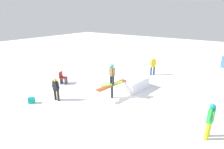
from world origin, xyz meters
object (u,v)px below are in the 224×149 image
at_px(main_rider_on_rail, 112,75).
at_px(bystander_green, 210,120).
at_px(rail_feature, 112,87).
at_px(folding_chair, 63,78).
at_px(backpack_on_snow, 31,100).
at_px(bystander_yellow, 153,65).
at_px(bystander_black, 56,88).

height_order(main_rider_on_rail, bystander_green, main_rider_on_rail).
bearing_deg(bystander_green, rail_feature, -92.59).
xyz_separation_m(folding_chair, backpack_on_snow, (2.94, 0.87, -0.24)).
bearing_deg(bystander_green, backpack_on_snow, -68.61).
xyz_separation_m(main_rider_on_rail, bystander_green, (0.72, 5.13, -0.60)).
bearing_deg(main_rider_on_rail, bystander_yellow, -155.47).
relative_size(main_rider_on_rail, backpack_on_snow, 4.07).
xyz_separation_m(rail_feature, bystander_black, (2.07, -2.39, 0.03)).
xyz_separation_m(rail_feature, bystander_yellow, (-5.32, 0.27, 0.08)).
distance_m(bystander_green, backpack_on_snow, 8.74).
height_order(rail_feature, main_rider_on_rail, main_rider_on_rail).
bearing_deg(main_rider_on_rail, bystander_black, -21.60).
bearing_deg(bystander_yellow, bystander_black, -152.71).
xyz_separation_m(bystander_black, backpack_on_snow, (1.05, -0.86, -0.58)).
height_order(rail_feature, bystander_black, bystander_black).
relative_size(bystander_green, bystander_yellow, 1.06).
bearing_deg(main_rider_on_rail, rail_feature, 0.00).
relative_size(bystander_yellow, backpack_on_snow, 4.14).
bearing_deg(main_rider_on_rail, bystander_green, 109.46).
bearing_deg(folding_chair, bystander_green, -114.08).
height_order(bystander_yellow, folding_chair, bystander_yellow).
height_order(folding_chair, backpack_on_snow, folding_chair).
distance_m(main_rider_on_rail, bystander_green, 5.22).
distance_m(rail_feature, bystander_yellow, 5.33).
height_order(bystander_green, folding_chair, bystander_green).
relative_size(bystander_black, backpack_on_snow, 3.92).
bearing_deg(backpack_on_snow, folding_chair, 70.43).
height_order(rail_feature, bystander_green, bystander_green).
distance_m(bystander_black, folding_chair, 2.59).
bearing_deg(bystander_yellow, rail_feature, -135.82).
relative_size(rail_feature, bystander_black, 1.69).
xyz_separation_m(bystander_green, folding_chair, (-0.54, -9.26, -0.43)).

